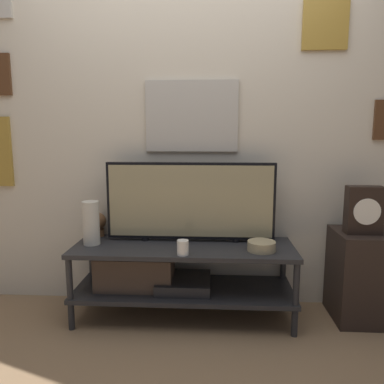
{
  "coord_description": "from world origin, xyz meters",
  "views": [
    {
      "loc": [
        0.2,
        -2.12,
        1.25
      ],
      "look_at": [
        0.06,
        0.29,
        0.87
      ],
      "focal_mm": 35.0,
      "sensor_mm": 36.0,
      "label": 1
    }
  ],
  "objects_px": {
    "vase_wide_bowl": "(261,246)",
    "decorative_bust": "(98,223)",
    "television": "(190,201)",
    "vase_tall_ceramic": "(91,223)",
    "candle_jar": "(183,248)",
    "mantel_clock": "(364,210)"
  },
  "relations": [
    {
      "from": "vase_wide_bowl",
      "to": "decorative_bust",
      "type": "xyz_separation_m",
      "value": [
        -1.15,
        0.28,
        0.06
      ]
    },
    {
      "from": "television",
      "to": "decorative_bust",
      "type": "distance_m",
      "value": 0.71
    },
    {
      "from": "vase_wide_bowl",
      "to": "mantel_clock",
      "type": "bearing_deg",
      "value": 8.16
    },
    {
      "from": "vase_wide_bowl",
      "to": "mantel_clock",
      "type": "height_order",
      "value": "mantel_clock"
    },
    {
      "from": "vase_wide_bowl",
      "to": "candle_jar",
      "type": "relative_size",
      "value": 1.94
    },
    {
      "from": "television",
      "to": "vase_tall_ceramic",
      "type": "height_order",
      "value": "television"
    },
    {
      "from": "television",
      "to": "vase_tall_ceramic",
      "type": "bearing_deg",
      "value": -170.31
    },
    {
      "from": "vase_tall_ceramic",
      "to": "candle_jar",
      "type": "height_order",
      "value": "vase_tall_ceramic"
    },
    {
      "from": "vase_wide_bowl",
      "to": "candle_jar",
      "type": "height_order",
      "value": "candle_jar"
    },
    {
      "from": "mantel_clock",
      "to": "decorative_bust",
      "type": "bearing_deg",
      "value": 174.07
    },
    {
      "from": "television",
      "to": "candle_jar",
      "type": "relative_size",
      "value": 12.44
    },
    {
      "from": "vase_tall_ceramic",
      "to": "vase_wide_bowl",
      "type": "bearing_deg",
      "value": -3.91
    },
    {
      "from": "vase_wide_bowl",
      "to": "decorative_bust",
      "type": "height_order",
      "value": "decorative_bust"
    },
    {
      "from": "vase_tall_ceramic",
      "to": "television",
      "type": "bearing_deg",
      "value": 9.69
    },
    {
      "from": "television",
      "to": "mantel_clock",
      "type": "relative_size",
      "value": 3.72
    },
    {
      "from": "decorative_bust",
      "to": "vase_wide_bowl",
      "type": "bearing_deg",
      "value": -13.81
    },
    {
      "from": "vase_wide_bowl",
      "to": "vase_tall_ceramic",
      "type": "distance_m",
      "value": 1.14
    },
    {
      "from": "decorative_bust",
      "to": "mantel_clock",
      "type": "xyz_separation_m",
      "value": [
        1.81,
        -0.19,
        0.16
      ]
    },
    {
      "from": "television",
      "to": "vase_wide_bowl",
      "type": "height_order",
      "value": "television"
    },
    {
      "from": "vase_wide_bowl",
      "to": "vase_tall_ceramic",
      "type": "bearing_deg",
      "value": 176.09
    },
    {
      "from": "decorative_bust",
      "to": "mantel_clock",
      "type": "bearing_deg",
      "value": -5.93
    },
    {
      "from": "vase_tall_ceramic",
      "to": "decorative_bust",
      "type": "distance_m",
      "value": 0.21
    }
  ]
}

